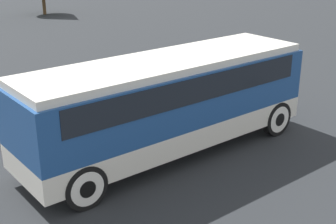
% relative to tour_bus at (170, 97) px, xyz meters
% --- Properties ---
extents(ground_plane, '(120.00, 120.00, 0.00)m').
position_rel_tour_bus_xyz_m(ground_plane, '(-0.10, -0.00, -1.84)').
color(ground_plane, '#26282B').
extents(tour_bus, '(9.45, 2.70, 3.04)m').
position_rel_tour_bus_xyz_m(tour_bus, '(0.00, 0.00, 0.00)').
color(tour_bus, silver).
rests_on(tour_bus, ground_plane).
extents(parked_car_near, '(4.30, 1.84, 1.52)m').
position_rel_tour_bus_xyz_m(parked_car_near, '(3.48, 5.04, -1.09)').
color(parked_car_near, black).
rests_on(parked_car_near, ground_plane).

